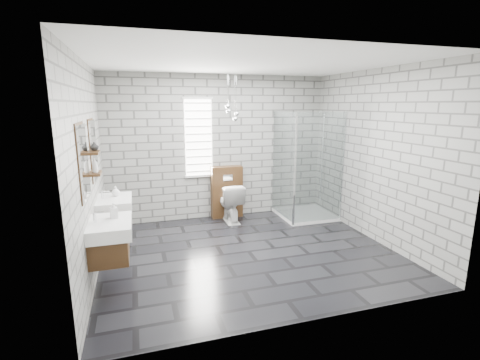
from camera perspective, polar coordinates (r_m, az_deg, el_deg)
name	(u,v)px	position (r m, az deg, el deg)	size (l,w,h in m)	color
floor	(249,252)	(5.32, 1.45, -11.74)	(4.20, 3.60, 0.02)	black
ceiling	(250,62)	(4.89, 1.63, 18.81)	(4.20, 3.60, 0.02)	white
wall_back	(219,148)	(6.65, -3.42, 5.32)	(4.20, 0.02, 2.70)	gray
wall_front	(311,193)	(3.29, 11.53, -2.13)	(4.20, 0.02, 2.70)	gray
wall_left	(88,171)	(4.71, -23.62, 1.41)	(0.02, 3.60, 2.70)	gray
wall_right	(375,156)	(5.93, 21.31, 3.65)	(0.02, 3.60, 2.70)	gray
vanity_left	(107,229)	(4.30, -21.05, -7.56)	(0.47, 0.70, 1.57)	#422A14
vanity_right	(112,205)	(5.30, -20.32, -3.80)	(0.47, 0.70, 1.57)	#422A14
shelf_lower	(95,173)	(4.66, -22.68, 1.00)	(0.14, 0.30, 0.03)	#422A14
shelf_upper	(93,153)	(4.62, -22.95, 4.17)	(0.14, 0.30, 0.03)	#422A14
window	(199,138)	(6.52, -6.83, 6.89)	(0.56, 0.05, 1.48)	white
cistern_panel	(227,192)	(6.73, -2.20, -1.96)	(0.60, 0.20, 1.00)	#422A14
flush_plate	(228,178)	(6.56, -1.99, 0.37)	(0.18, 0.01, 0.12)	silver
shower_enclosure	(304,193)	(6.74, 10.46, -2.09)	(1.00, 1.00, 2.03)	white
pendant_cluster	(231,111)	(6.20, -1.42, 11.27)	(0.30, 0.26, 0.84)	silver
toilet	(230,202)	(6.53, -1.63, -3.66)	(0.40, 0.71, 0.72)	white
soap_bottle_a	(114,210)	(4.34, -20.01, -4.69)	(0.08, 0.09, 0.19)	#B2B2B2
soap_bottle_b	(116,191)	(5.36, -19.73, -1.74)	(0.11, 0.11, 0.14)	#B2B2B2
soap_bottle_c	(95,165)	(4.62, -22.69, 2.22)	(0.07, 0.07, 0.18)	#B2B2B2
vase	(94,146)	(4.69, -22.80, 5.13)	(0.10, 0.10, 0.11)	#B2B2B2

